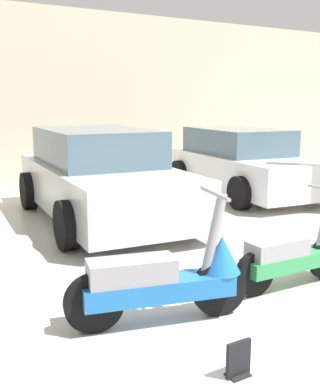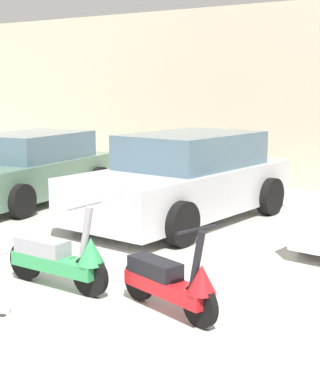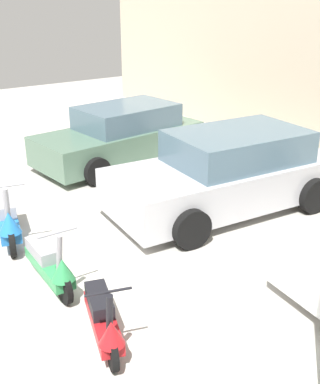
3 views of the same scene
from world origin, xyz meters
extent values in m
plane|color=beige|center=(0.00, 0.00, 0.00)|extent=(28.00, 28.00, 0.00)
cube|color=beige|center=(0.00, 8.29, 1.98)|extent=(19.60, 0.12, 3.96)
cylinder|color=black|center=(-0.48, 0.60, 0.25)|extent=(0.51, 0.21, 0.50)
cylinder|color=black|center=(-1.56, 0.87, 0.25)|extent=(0.51, 0.21, 0.50)
cube|color=#1E66B2|center=(-1.02, 0.74, 0.31)|extent=(1.35, 0.62, 0.18)
cube|color=gray|center=(-1.25, 0.79, 0.50)|extent=(0.79, 0.47, 0.20)
cylinder|color=gray|center=(-0.53, 0.61, 0.76)|extent=(0.25, 0.14, 0.71)
cylinder|color=gray|center=(-0.53, 0.61, 1.11)|extent=(0.18, 0.57, 0.04)
cone|color=#1E66B2|center=(-0.46, 0.59, 0.57)|extent=(0.41, 0.41, 0.33)
cylinder|color=black|center=(0.09, 0.76, 0.22)|extent=(0.45, 0.09, 0.45)
cube|color=#2D8C4C|center=(0.58, 0.74, 0.28)|extent=(1.17, 0.31, 0.16)
cube|color=gray|center=(0.37, 0.75, 0.44)|extent=(0.66, 0.28, 0.17)
cube|color=#B7B7BC|center=(0.10, 4.36, 0.53)|extent=(2.19, 4.41, 0.71)
cube|color=slate|center=(0.12, 4.62, 1.17)|extent=(1.79, 2.53, 0.56)
cylinder|color=black|center=(0.88, 2.96, 0.32)|extent=(0.29, 0.67, 0.65)
cylinder|color=black|center=(-0.95, 3.14, 0.32)|extent=(0.29, 0.67, 0.65)
cylinder|color=black|center=(1.14, 5.59, 0.32)|extent=(0.29, 0.67, 0.65)
cylinder|color=black|center=(-0.69, 5.77, 0.32)|extent=(0.29, 0.67, 0.65)
cube|color=white|center=(3.47, 4.87, 0.49)|extent=(2.11, 4.08, 0.65)
cube|color=slate|center=(3.50, 5.10, 1.07)|extent=(1.70, 2.35, 0.51)
cylinder|color=black|center=(4.15, 3.56, 0.30)|extent=(0.28, 0.62, 0.60)
cylinder|color=black|center=(2.48, 3.77, 0.30)|extent=(0.28, 0.62, 0.60)
cylinder|color=black|center=(4.46, 5.96, 0.30)|extent=(0.28, 0.62, 0.60)
cylinder|color=black|center=(2.78, 6.17, 0.30)|extent=(0.28, 0.62, 0.60)
cube|color=black|center=(-0.96, -0.25, 0.01)|extent=(0.16, 0.12, 0.01)
cube|color=black|center=(-0.96, -0.25, 0.13)|extent=(0.20, 0.03, 0.26)
camera|label=1|loc=(-3.02, -2.59, 1.90)|focal=45.00mm
camera|label=2|loc=(4.91, -3.93, 2.21)|focal=55.00mm
camera|label=3|loc=(6.02, -1.29, 3.71)|focal=45.00mm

